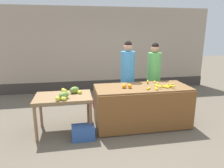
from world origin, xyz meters
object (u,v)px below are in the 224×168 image
(produce_crate, at_px, (83,132))
(produce_sack, at_px, (99,103))
(vendor_woman_green_shirt, at_px, (154,78))
(vendor_woman_blue_shirt, at_px, (128,78))

(produce_crate, height_order, produce_sack, produce_sack)
(vendor_woman_green_shirt, height_order, produce_sack, vendor_woman_green_shirt)
(vendor_woman_green_shirt, distance_m, produce_crate, 2.34)
(vendor_woman_blue_shirt, distance_m, vendor_woman_green_shirt, 0.72)
(vendor_woman_blue_shirt, xyz_separation_m, produce_crate, (-1.17, -1.08, -0.80))
(produce_crate, bearing_deg, produce_sack, 69.75)
(vendor_woman_green_shirt, relative_size, produce_sack, 3.30)
(vendor_woman_green_shirt, bearing_deg, produce_sack, 176.61)
(produce_crate, bearing_deg, vendor_woman_blue_shirt, 42.79)
(produce_sack, bearing_deg, vendor_woman_blue_shirt, -12.51)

